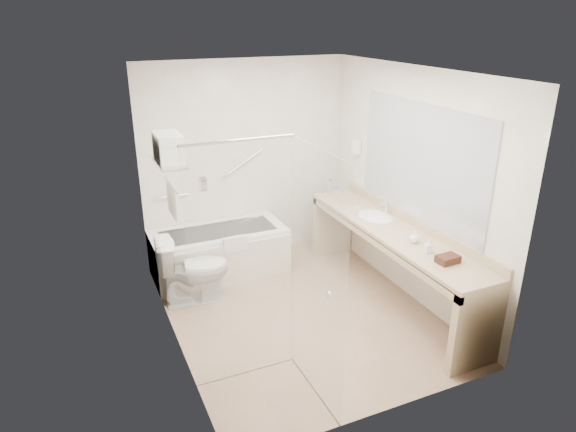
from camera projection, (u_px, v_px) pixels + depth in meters
name	position (u px, v px, depth m)	size (l,w,h in m)	color
floor	(299.00, 312.00, 5.48)	(3.20, 3.20, 0.00)	#A07E63
ceiling	(302.00, 71.00, 4.56)	(2.60, 3.20, 0.10)	silver
wall_back	(246.00, 162.00, 6.38)	(2.60, 0.10, 2.50)	silver
wall_front	(396.00, 273.00, 3.66)	(2.60, 0.10, 2.50)	silver
wall_left	(167.00, 223.00, 4.53)	(0.10, 3.20, 2.50)	silver
wall_right	(410.00, 186.00, 5.51)	(0.10, 3.20, 2.50)	silver
bathtub	(219.00, 251.00, 6.25)	(1.60, 0.73, 0.59)	white
grab_bar_short	(172.00, 196.00, 6.10)	(0.03, 0.03, 0.40)	silver
grab_bar_long	(243.00, 163.00, 6.33)	(0.03, 0.03, 0.60)	silver
shower_enclosure	(278.00, 272.00, 4.07)	(0.96, 0.91, 2.11)	silver
towel_shelf	(169.00, 157.00, 4.69)	(0.24, 0.55, 0.81)	silver
vanity_counter	(392.00, 247.00, 5.51)	(0.55, 2.70, 0.95)	tan
sink	(375.00, 218.00, 5.79)	(0.40, 0.52, 0.14)	white
faucet	(387.00, 207.00, 5.80)	(0.03, 0.03, 0.14)	silver
mirror	(420.00, 162.00, 5.27)	(0.02, 2.00, 1.20)	#A5A9B0
hairdryer_unit	(356.00, 146.00, 6.31)	(0.08, 0.10, 0.18)	white
toilet	(193.00, 270.00, 5.58)	(0.43, 0.77, 0.76)	white
amenity_basket	(448.00, 259.00, 4.69)	(0.21, 0.14, 0.07)	#402216
soap_bottle_a	(428.00, 250.00, 4.88)	(0.06, 0.13, 0.06)	white
soap_bottle_b	(414.00, 238.00, 5.09)	(0.10, 0.13, 0.10)	white
water_bottle_left	(342.00, 198.00, 6.09)	(0.06, 0.06, 0.18)	silver
water_bottle_mid	(330.00, 188.00, 6.39)	(0.07, 0.07, 0.22)	silver
water_bottle_right	(336.00, 193.00, 6.27)	(0.05, 0.05, 0.17)	silver
drinking_glass_near	(365.00, 216.00, 5.66)	(0.06, 0.06, 0.08)	silver
drinking_glass_far	(357.00, 211.00, 5.79)	(0.07, 0.07, 0.09)	silver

